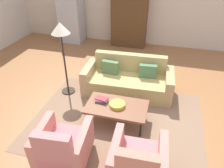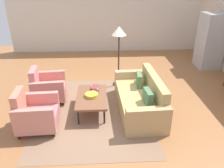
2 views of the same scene
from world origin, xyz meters
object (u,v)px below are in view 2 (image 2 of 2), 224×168
at_px(coffee_table, 92,97).
at_px(book_stack, 95,88).
at_px(armchair_left, 47,88).
at_px(fruit_bowl, 92,95).
at_px(refrigerator, 210,41).
at_px(floor_lamp, 119,37).
at_px(armchair_right, 34,114).
at_px(couch, 142,99).

bearing_deg(coffee_table, book_stack, 168.43).
xyz_separation_m(armchair_left, fruit_bowl, (0.61, 1.17, 0.09)).
height_order(book_stack, refrigerator, refrigerator).
height_order(refrigerator, floor_lamp, refrigerator).
bearing_deg(armchair_right, coffee_table, 114.68).
bearing_deg(book_stack, floor_lamp, 148.01).
xyz_separation_m(coffee_table, armchair_right, (0.60, -1.17, -0.02)).
bearing_deg(armchair_right, fruit_bowl, 114.20).
xyz_separation_m(fruit_bowl, floor_lamp, (-1.42, 0.74, 1.01)).
height_order(couch, armchair_right, armchair_right).
distance_m(couch, armchair_left, 2.43).
distance_m(couch, coffee_table, 1.19).
distance_m(book_stack, refrigerator, 4.60).
height_order(armchair_left, refrigerator, refrigerator).
bearing_deg(fruit_bowl, refrigerator, 124.13).
distance_m(armchair_left, refrigerator, 5.59).
bearing_deg(fruit_bowl, armchair_left, -117.47).
relative_size(couch, floor_lamp, 1.24).
bearing_deg(armchair_left, armchair_right, -5.46).
distance_m(fruit_bowl, refrigerator, 4.83).
relative_size(fruit_bowl, book_stack, 1.13).
bearing_deg(floor_lamp, couch, 17.50).
bearing_deg(couch, armchair_left, 73.50).
bearing_deg(fruit_bowl, couch, 90.78).
xyz_separation_m(couch, fruit_bowl, (0.02, -1.19, 0.15)).
xyz_separation_m(fruit_bowl, book_stack, (-0.34, 0.07, 0.01)).
xyz_separation_m(armchair_right, floor_lamp, (-2.01, 1.91, 1.10)).
relative_size(book_stack, refrigerator, 0.15).
relative_size(couch, book_stack, 7.94).
relative_size(refrigerator, floor_lamp, 1.08).
distance_m(book_stack, floor_lamp, 1.62).
bearing_deg(coffee_table, fruit_bowl, 0.00).
height_order(armchair_right, fruit_bowl, armchair_right).
xyz_separation_m(couch, floor_lamp, (-1.41, -0.44, 1.16)).
distance_m(fruit_bowl, book_stack, 0.35).
height_order(couch, fruit_bowl, couch).
relative_size(armchair_left, book_stack, 3.27).
xyz_separation_m(armchair_left, armchair_right, (1.20, -0.00, 0.00)).
distance_m(couch, armchair_right, 2.43).
bearing_deg(floor_lamp, refrigerator, 111.51).
height_order(coffee_table, fruit_bowl, fruit_bowl).
xyz_separation_m(armchair_left, floor_lamp, (-0.82, 1.91, 1.10)).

